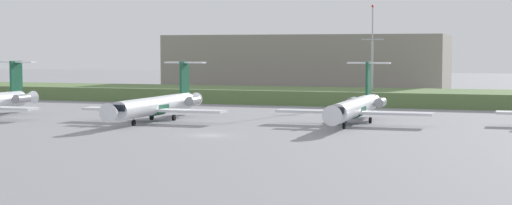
% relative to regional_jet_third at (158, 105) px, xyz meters
% --- Properties ---
extents(ground_plane, '(500.00, 500.00, 0.00)m').
position_rel_regional_jet_third_xyz_m(ground_plane, '(14.93, 13.65, -2.54)').
color(ground_plane, gray).
extents(grass_berm, '(320.00, 20.00, 2.83)m').
position_rel_regional_jet_third_xyz_m(grass_berm, '(14.93, 48.19, -1.12)').
color(grass_berm, '#597542').
rests_on(grass_berm, ground).
extents(regional_jet_third, '(22.81, 31.00, 9.00)m').
position_rel_regional_jet_third_xyz_m(regional_jet_third, '(0.00, 0.00, 0.00)').
color(regional_jet_third, silver).
rests_on(regional_jet_third, ground).
extents(regional_jet_fourth, '(22.81, 31.00, 9.00)m').
position_rel_regional_jet_third_xyz_m(regional_jet_fourth, '(29.63, 5.03, 0.00)').
color(regional_jet_fourth, silver).
rests_on(regional_jet_fourth, ground).
extents(antenna_mast, '(4.40, 0.50, 19.79)m').
position_rel_regional_jet_third_xyz_m(antenna_mast, '(24.57, 47.64, 5.74)').
color(antenna_mast, '#B2B2B7').
rests_on(antenna_mast, ground).
extents(distant_hangar, '(67.74, 26.01, 14.40)m').
position_rel_regional_jet_third_xyz_m(distant_hangar, '(2.54, 81.29, 4.66)').
color(distant_hangar, gray).
rests_on(distant_hangar, ground).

